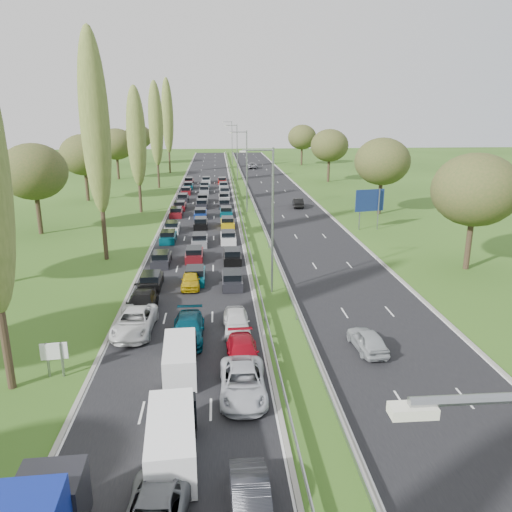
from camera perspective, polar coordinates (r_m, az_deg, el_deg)
name	(u,v)px	position (r m, az deg, el deg)	size (l,w,h in m)	color
ground	(246,209)	(78.00, -1.12, 5.36)	(260.00, 260.00, 0.00)	#2D4D18
near_carriageway	(203,207)	(80.36, -6.06, 5.59)	(10.50, 215.00, 0.04)	black
far_carriageway	(287,206)	(81.10, 3.57, 5.75)	(10.50, 215.00, 0.04)	black
central_reservation	(245,203)	(80.35, -1.23, 6.08)	(2.36, 215.00, 0.32)	gray
lamp_columns	(247,172)	(75.11, -1.05, 9.57)	(0.18, 140.18, 12.00)	gray
poplar_row	(122,131)	(65.70, -15.03, 13.67)	(2.80, 127.80, 22.44)	#2D2116
woodland_left	(23,175)	(63.48, -25.05, 8.36)	(8.00, 166.00, 11.10)	#2D2116
woodland_right	(403,168)	(67.88, 16.46, 9.63)	(8.00, 153.00, 11.10)	#2D2116
traffic_queue_fill	(202,210)	(75.41, -6.17, 5.23)	(9.12, 69.38, 0.80)	black
near_car_2	(135,322)	(35.60, -13.72, -7.30)	(2.58, 5.60, 1.56)	silver
near_car_3	(142,304)	(38.69, -12.93, -5.32)	(2.16, 5.32, 1.54)	black
near_car_7	(188,329)	(33.93, -7.77, -8.23)	(2.10, 5.16, 1.50)	#053E51
near_car_8	(191,279)	(43.61, -7.44, -2.67)	(1.61, 3.99, 1.36)	#B9970C
near_car_9	(251,500)	(20.81, -0.57, -26.16)	(1.46, 4.20, 1.38)	black
near_car_10	(243,383)	(27.55, -1.51, -14.26)	(2.46, 5.33, 1.48)	#BABCC4
near_car_11	(243,353)	(30.72, -1.51, -10.97)	(1.89, 4.64, 1.35)	#9D0918
near_car_12	(236,321)	(34.74, -2.25, -7.49)	(1.76, 4.37, 1.49)	silver
far_car_0	(368,340)	(32.99, 12.63, -9.34)	(1.65, 4.10, 1.40)	#9EA4A7
far_car_1	(298,203)	(79.82, 4.83, 6.09)	(1.52, 4.35, 1.43)	black
far_car_2	(252,165)	(134.77, -0.44, 10.32)	(2.56, 5.56, 1.55)	gray
white_van_front	(172,437)	(23.41, -9.59, -19.77)	(2.02, 5.15, 2.07)	white
white_van_rear	(180,357)	(29.93, -8.65, -11.37)	(1.82, 4.65, 1.87)	silver
info_sign	(54,355)	(31.18, -22.05, -10.43)	(1.50, 0.25, 2.10)	gray
direction_sign	(370,202)	(65.46, 12.86, 6.02)	(3.92, 0.98, 5.20)	gray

